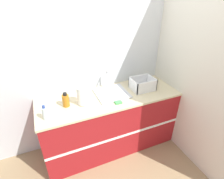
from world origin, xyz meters
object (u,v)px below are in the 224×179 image
(bottle_clear, at_px, (45,113))
(bottle_amber, at_px, (66,100))
(sink, at_px, (111,92))
(dish_rack, at_px, (142,85))
(paper_towel_roll, at_px, (82,96))

(bottle_clear, bearing_deg, bottle_amber, 33.47)
(sink, distance_m, bottle_amber, 0.66)
(sink, bearing_deg, dish_rack, -6.58)
(dish_rack, xyz_separation_m, bottle_amber, (-1.14, -0.00, 0.02))
(bottle_clear, bearing_deg, sink, 14.15)
(sink, relative_size, paper_towel_roll, 1.81)
(dish_rack, bearing_deg, paper_towel_roll, -177.57)
(dish_rack, bearing_deg, sink, 173.42)
(bottle_amber, xyz_separation_m, bottle_clear, (-0.27, -0.18, -0.00))
(paper_towel_roll, distance_m, bottle_clear, 0.49)
(paper_towel_roll, bearing_deg, bottle_amber, 169.61)
(sink, relative_size, bottle_clear, 2.38)
(dish_rack, distance_m, bottle_amber, 1.14)
(paper_towel_roll, relative_size, bottle_amber, 1.28)
(bottle_clear, bearing_deg, dish_rack, 7.18)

